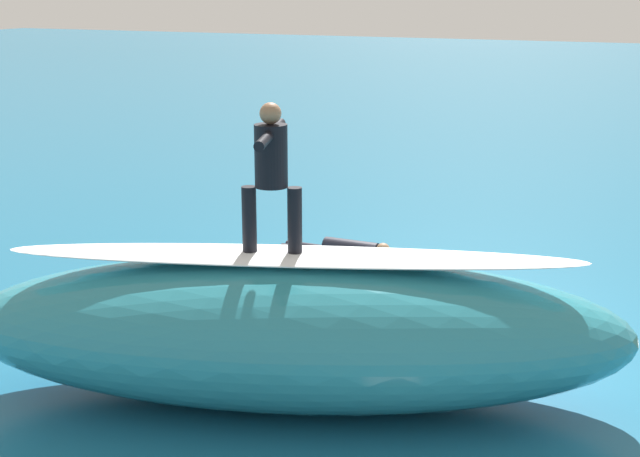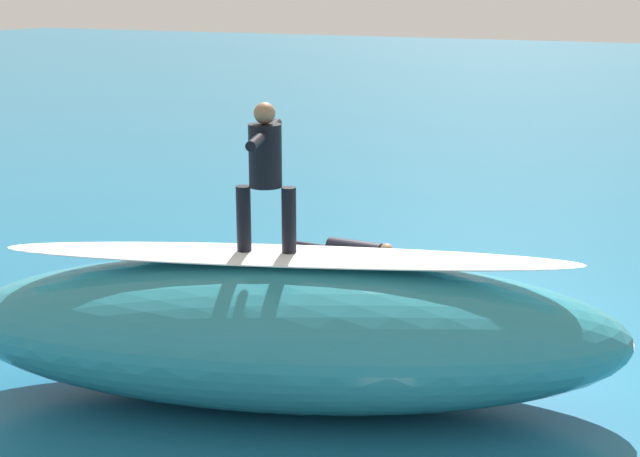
# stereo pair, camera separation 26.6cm
# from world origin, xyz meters

# --- Properties ---
(ground_plane) EXTENTS (120.00, 120.00, 0.00)m
(ground_plane) POSITION_xyz_m (0.00, 0.00, 0.00)
(ground_plane) COLOR #196084
(wave_crest) EXTENTS (7.14, 4.28, 1.51)m
(wave_crest) POSITION_xyz_m (0.32, 2.48, 0.76)
(wave_crest) COLOR teal
(wave_crest) RESTS_ON ground_plane
(wave_foam_lip) EXTENTS (5.71, 2.63, 0.08)m
(wave_foam_lip) POSITION_xyz_m (0.32, 2.48, 1.55)
(wave_foam_lip) COLOR white
(wave_foam_lip) RESTS_ON wave_crest
(surfboard_riding) EXTENTS (1.96, 1.11, 0.06)m
(surfboard_riding) POSITION_xyz_m (0.52, 2.55, 1.54)
(surfboard_riding) COLOR #33B2D1
(surfboard_riding) RESTS_ON wave_crest
(surfer_riding) EXTENTS (0.57, 1.37, 1.50)m
(surfer_riding) POSITION_xyz_m (0.52, 2.55, 2.44)
(surfer_riding) COLOR black
(surfer_riding) RESTS_ON surfboard_riding
(surfboard_paddling) EXTENTS (2.20, 0.61, 0.08)m
(surfboard_paddling) POSITION_xyz_m (1.57, -2.07, 0.04)
(surfboard_paddling) COLOR yellow
(surfboard_paddling) RESTS_ON ground_plane
(surfer_paddling) EXTENTS (1.78, 0.34, 0.32)m
(surfer_paddling) POSITION_xyz_m (1.70, -2.07, 0.22)
(surfer_paddling) COLOR black
(surfer_paddling) RESTS_ON surfboard_paddling
(foam_patch_mid) EXTENTS (0.68, 0.60, 0.13)m
(foam_patch_mid) POSITION_xyz_m (2.96, 0.63, 0.07)
(foam_patch_mid) COLOR white
(foam_patch_mid) RESTS_ON ground_plane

